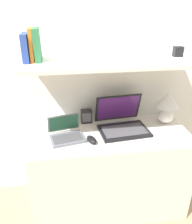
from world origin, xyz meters
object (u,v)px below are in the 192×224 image
book_blue (26,48)px  shelf_gadget (178,52)px  laptop_small (66,134)px  table_lamp (167,105)px  book_green (37,45)px  laptop_large (122,123)px  computer_mouse (92,140)px  book_orange (32,45)px  router_box (86,116)px

book_blue → shelf_gadget: book_blue is taller
laptop_small → book_blue: 0.67m
table_lamp → book_green: book_green is taller
laptop_large → computer_mouse: size_ratio=3.29×
book_orange → table_lamp: bearing=2.3°
book_blue → book_orange: 0.04m
laptop_small → computer_mouse: 0.20m
laptop_small → router_box: size_ratio=2.49×
laptop_large → book_blue: 0.91m
laptop_large → laptop_small: bearing=-170.1°
shelf_gadget → router_box: bearing=168.5°
router_box → shelf_gadget: (0.67, -0.14, 0.55)m
laptop_large → book_green: 0.86m
table_lamp → laptop_small: size_ratio=0.91×
computer_mouse → router_box: bearing=91.0°
router_box → shelf_gadget: 0.87m
book_orange → book_green: (0.03, 0.00, -0.00)m
laptop_small → router_box: laptop_small is taller
table_lamp → router_box: 0.68m
computer_mouse → book_green: book_green is taller
book_blue → table_lamp: bearing=2.3°
laptop_small → book_orange: (-0.19, 0.09, 0.64)m
router_box → book_blue: (-0.40, -0.14, 0.60)m
table_lamp → computer_mouse: bearing=-161.4°
book_green → router_box: bearing=22.3°
table_lamp → laptop_small: bearing=-170.8°
laptop_small → book_blue: size_ratio=1.55×
book_green → laptop_small: bearing=-31.0°
table_lamp → book_orange: 1.15m
computer_mouse → router_box: router_box is taller
router_box → book_blue: bearing=-161.5°
router_box → book_blue: size_ratio=0.63×
laptop_small → router_box: (0.17, 0.23, 0.02)m
computer_mouse → router_box: 0.32m
computer_mouse → book_orange: (-0.37, 0.18, 0.66)m
laptop_large → router_box: bearing=150.8°
computer_mouse → book_orange: 0.77m
router_box → shelf_gadget: size_ratio=1.59×
laptop_small → book_blue: bearing=157.8°
table_lamp → router_box: size_ratio=2.26×
table_lamp → shelf_gadget: (0.00, -0.04, 0.45)m
book_blue → book_green: (0.07, 0.00, 0.02)m
laptop_large → book_green: size_ratio=1.90×
book_orange → book_green: bearing=0.0°
laptop_small → book_green: book_green is taller
laptop_small → router_box: 0.29m
computer_mouse → router_box: (-0.01, 0.31, 0.04)m
table_lamp → router_box: (-0.66, 0.09, -0.10)m
table_lamp → book_blue: book_blue is taller
laptop_large → router_box: laptop_large is taller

